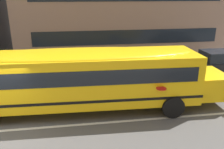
{
  "coord_description": "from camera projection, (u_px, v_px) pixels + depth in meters",
  "views": [
    {
      "loc": [
        3.12,
        -8.77,
        5.22
      ],
      "look_at": [
        4.57,
        0.7,
        1.9
      ],
      "focal_mm": 38.17,
      "sensor_mm": 36.0,
      "label": 1
    }
  ],
  "objects": [
    {
      "name": "sidewalk_far",
      "position": [
        33.0,
        71.0,
        16.71
      ],
      "size": [
        120.0,
        3.0,
        0.01
      ],
      "primitive_type": "cube",
      "color": "gray",
      "rests_on": "ground_plane"
    },
    {
      "name": "parked_car_black_by_hydrant",
      "position": [
        220.0,
        63.0,
        15.59
      ],
      "size": [
        3.9,
        1.89,
        1.64
      ],
      "rotation": [
        0.0,
        0.0,
        -0.0
      ],
      "color": "black",
      "rests_on": "ground_plane"
    },
    {
      "name": "lane_centreline",
      "position": [
        1.0,
        131.0,
        9.46
      ],
      "size": [
        110.0,
        0.16,
        0.01
      ],
      "primitive_type": "cube",
      "color": "silver",
      "rests_on": "ground_plane"
    },
    {
      "name": "school_bus",
      "position": [
        82.0,
        75.0,
        10.68
      ],
      "size": [
        12.76,
        3.26,
        2.84
      ],
      "rotation": [
        0.0,
        0.0,
        -0.03
      ],
      "color": "yellow",
      "rests_on": "ground_plane"
    },
    {
      "name": "ground_plane",
      "position": [
        1.0,
        131.0,
        9.46
      ],
      "size": [
        400.0,
        400.0,
        0.0
      ],
      "primitive_type": "plane",
      "color": "#54514F"
    }
  ]
}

